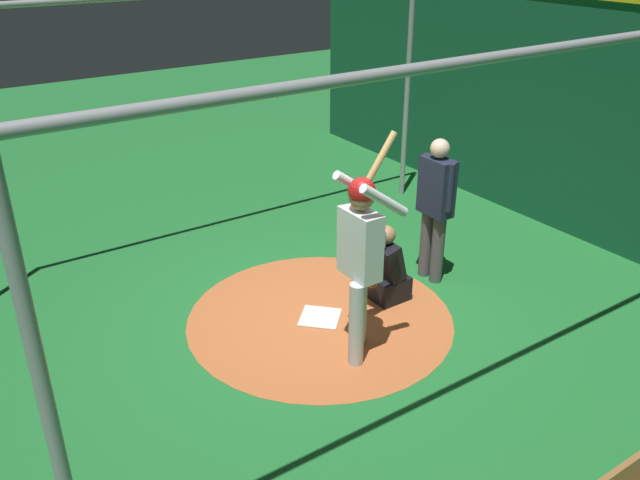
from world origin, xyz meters
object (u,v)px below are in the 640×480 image
(batter, at_px, (361,250))
(umpire, at_px, (435,203))
(home_plate, at_px, (320,317))
(catcher, at_px, (385,271))

(batter, distance_m, umpire, 1.81)
(batter, relative_size, umpire, 1.25)
(home_plate, bearing_deg, catcher, 175.02)
(batter, bearing_deg, umpire, -155.84)
(umpire, bearing_deg, batter, 24.16)
(home_plate, bearing_deg, batter, 87.65)
(batter, height_order, catcher, batter)
(home_plate, height_order, umpire, umpire)
(umpire, bearing_deg, home_plate, 0.47)
(batter, bearing_deg, catcher, -143.16)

